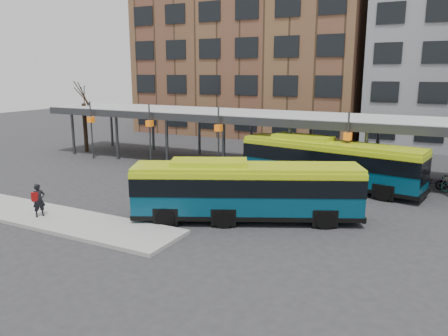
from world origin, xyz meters
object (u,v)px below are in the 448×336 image
tree (85,125)px  pedestrian (39,200)px  bus_rear (328,161)px  bus_front (246,189)px

tree → pedestrian: 19.39m
bus_rear → pedestrian: size_ratio=7.11×
tree → bus_rear: size_ratio=0.48×
pedestrian → tree: bearing=61.8°
bus_rear → pedestrian: bearing=-121.4°
pedestrian → bus_rear: bearing=-16.6°
tree → bus_rear: bearing=-5.8°
bus_front → pedestrian: bearing=-178.8°
tree → bus_front: tree is taller
bus_rear → bus_front: bearing=-94.1°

